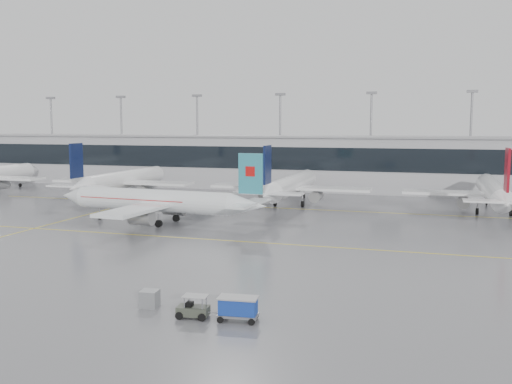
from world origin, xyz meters
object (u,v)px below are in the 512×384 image
(baggage_cart, at_px, (238,307))
(gse_unit, at_px, (150,299))
(air_canada_jet, at_px, (160,201))
(baggage_tug, at_px, (193,310))

(baggage_cart, relative_size, gse_unit, 2.25)
(gse_unit, bearing_deg, baggage_cart, -12.61)
(air_canada_jet, height_order, baggage_cart, air_canada_jet)
(air_canada_jet, bearing_deg, baggage_tug, 123.93)
(baggage_tug, distance_m, gse_unit, 4.65)
(air_canada_jet, xyz_separation_m, baggage_tug, (21.53, -37.55, -2.83))
(baggage_tug, distance_m, baggage_cart, 3.63)
(air_canada_jet, relative_size, baggage_cart, 11.11)
(baggage_tug, relative_size, baggage_cart, 1.17)
(baggage_tug, bearing_deg, air_canada_jet, 114.24)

